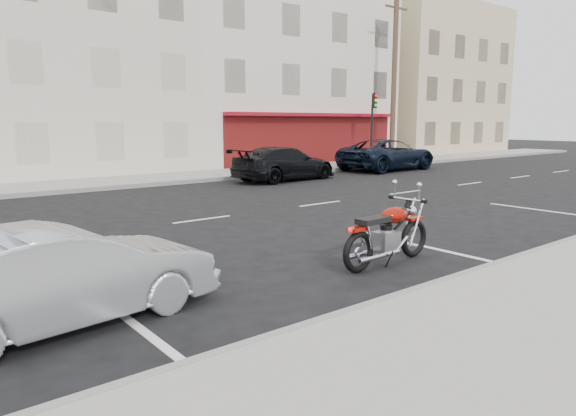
{
  "coord_description": "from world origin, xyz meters",
  "views": [
    {
      "loc": [
        -8.23,
        -11.2,
        2.43
      ],
      "look_at": [
        -2.2,
        -3.69,
        0.8
      ],
      "focal_mm": 32.0,
      "sensor_mm": 36.0,
      "label": 1
    }
  ],
  "objects_px": {
    "utility_pole": "(394,81)",
    "car_far": "(284,164)",
    "fire_hydrant": "(351,157)",
    "suv_far": "(388,155)",
    "motorcycle": "(415,230)",
    "traffic_light": "(373,119)",
    "sedan_silver": "(63,276)"
  },
  "relations": [
    {
      "from": "fire_hydrant",
      "to": "car_far",
      "type": "bearing_deg",
      "value": -156.92
    },
    {
      "from": "fire_hydrant",
      "to": "motorcycle",
      "type": "xyz_separation_m",
      "value": [
        -12.78,
        -14.07,
        -0.03
      ]
    },
    {
      "from": "suv_far",
      "to": "motorcycle",
      "type": "bearing_deg",
      "value": 129.33
    },
    {
      "from": "fire_hydrant",
      "to": "suv_far",
      "type": "height_order",
      "value": "suv_far"
    },
    {
      "from": "traffic_light",
      "to": "motorcycle",
      "type": "relative_size",
      "value": 1.73
    },
    {
      "from": "utility_pole",
      "to": "fire_hydrant",
      "type": "height_order",
      "value": "utility_pole"
    },
    {
      "from": "fire_hydrant",
      "to": "suv_far",
      "type": "relative_size",
      "value": 0.13
    },
    {
      "from": "fire_hydrant",
      "to": "suv_far",
      "type": "xyz_separation_m",
      "value": [
        -0.07,
        -2.63,
        0.24
      ]
    },
    {
      "from": "motorcycle",
      "to": "suv_far",
      "type": "height_order",
      "value": "suv_far"
    },
    {
      "from": "utility_pole",
      "to": "fire_hydrant",
      "type": "xyz_separation_m",
      "value": [
        -3.5,
        -0.1,
        -4.21
      ]
    },
    {
      "from": "fire_hydrant",
      "to": "sedan_silver",
      "type": "distance_m",
      "value": 22.98
    },
    {
      "from": "traffic_light",
      "to": "suv_far",
      "type": "bearing_deg",
      "value": -122.53
    },
    {
      "from": "utility_pole",
      "to": "car_far",
      "type": "distance_m",
      "value": 11.66
    },
    {
      "from": "utility_pole",
      "to": "traffic_light",
      "type": "relative_size",
      "value": 2.37
    },
    {
      "from": "fire_hydrant",
      "to": "car_far",
      "type": "relative_size",
      "value": 0.15
    },
    {
      "from": "sedan_silver",
      "to": "suv_far",
      "type": "bearing_deg",
      "value": -66.28
    },
    {
      "from": "utility_pole",
      "to": "suv_far",
      "type": "xyz_separation_m",
      "value": [
        -3.57,
        -2.73,
        -3.97
      ]
    },
    {
      "from": "utility_pole",
      "to": "car_far",
      "type": "xyz_separation_m",
      "value": [
        -10.49,
        -3.08,
        -4.04
      ]
    },
    {
      "from": "utility_pole",
      "to": "motorcycle",
      "type": "height_order",
      "value": "utility_pole"
    },
    {
      "from": "car_far",
      "to": "utility_pole",
      "type": "bearing_deg",
      "value": -78.74
    },
    {
      "from": "utility_pole",
      "to": "fire_hydrant",
      "type": "distance_m",
      "value": 5.48
    },
    {
      "from": "car_far",
      "to": "sedan_silver",
      "type": "bearing_deg",
      "value": 126.83
    },
    {
      "from": "utility_pole",
      "to": "motorcycle",
      "type": "bearing_deg",
      "value": -138.95
    },
    {
      "from": "fire_hydrant",
      "to": "suv_far",
      "type": "bearing_deg",
      "value": -91.58
    },
    {
      "from": "traffic_light",
      "to": "sedan_silver",
      "type": "bearing_deg",
      "value": -146.61
    },
    {
      "from": "fire_hydrant",
      "to": "motorcycle",
      "type": "bearing_deg",
      "value": -132.24
    },
    {
      "from": "traffic_light",
      "to": "car_far",
      "type": "distance_m",
      "value": 9.14
    },
    {
      "from": "fire_hydrant",
      "to": "motorcycle",
      "type": "relative_size",
      "value": 0.33
    },
    {
      "from": "utility_pole",
      "to": "sedan_silver",
      "type": "xyz_separation_m",
      "value": [
        -22.14,
        -13.54,
        -4.13
      ]
    },
    {
      "from": "fire_hydrant",
      "to": "suv_far",
      "type": "distance_m",
      "value": 2.64
    },
    {
      "from": "traffic_light",
      "to": "utility_pole",
      "type": "bearing_deg",
      "value": 7.61
    },
    {
      "from": "utility_pole",
      "to": "motorcycle",
      "type": "distance_m",
      "value": 22.0
    }
  ]
}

